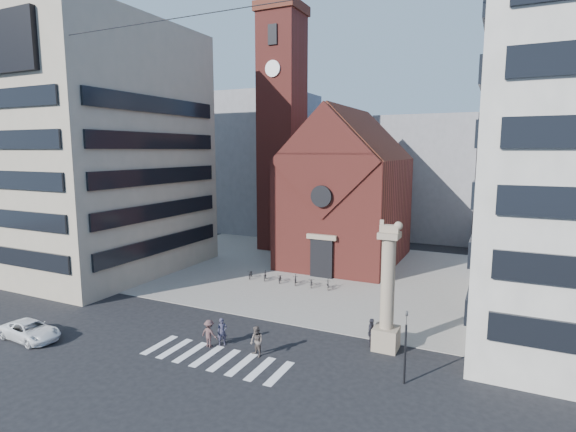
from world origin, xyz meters
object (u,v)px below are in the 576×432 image
object	(u,v)px
traffic_light	(405,345)
scooter_0	(251,274)
pedestrian_1	(257,342)
pedestrian_0	(222,332)
pedestrian_2	(371,332)
white_car	(30,331)
lion_column	(387,299)

from	to	relation	value
traffic_light	scooter_0	size ratio (longest dim) A/B	2.67
pedestrian_1	scooter_0	world-z (taller)	pedestrian_1
pedestrian_0	pedestrian_2	xyz separation A→B (m)	(9.14, 4.17, 0.03)
white_car	pedestrian_2	world-z (taller)	pedestrian_2
lion_column	scooter_0	size ratio (longest dim) A/B	5.39
lion_column	pedestrian_2	xyz separation A→B (m)	(-1.01, 0.00, -2.49)
pedestrian_1	pedestrian_2	size ratio (longest dim) A/B	1.01
pedestrian_2	scooter_0	distance (m)	18.69
white_car	pedestrian_0	world-z (taller)	pedestrian_0
lion_column	pedestrian_0	xyz separation A→B (m)	(-10.15, -4.17, -2.52)
pedestrian_1	pedestrian_2	xyz separation A→B (m)	(6.22, 4.61, -0.01)
lion_column	traffic_light	bearing A→B (deg)	-63.54
lion_column	pedestrian_1	size ratio (longest dim) A/B	4.41
traffic_light	pedestrian_2	world-z (taller)	traffic_light
white_car	scooter_0	size ratio (longest dim) A/B	2.89
lion_column	pedestrian_2	bearing A→B (deg)	180.00
pedestrian_0	scooter_0	size ratio (longest dim) A/B	1.17
traffic_light	pedestrian_1	world-z (taller)	traffic_light
pedestrian_1	pedestrian_2	world-z (taller)	pedestrian_1
traffic_light	white_car	size ratio (longest dim) A/B	0.93
lion_column	traffic_light	world-z (taller)	lion_column
scooter_0	lion_column	bearing A→B (deg)	-53.50
pedestrian_2	lion_column	bearing A→B (deg)	-89.91
white_car	pedestrian_1	size ratio (longest dim) A/B	2.36
white_car	pedestrian_2	size ratio (longest dim) A/B	2.40
pedestrian_1	traffic_light	bearing A→B (deg)	29.13
traffic_light	pedestrian_2	size ratio (longest dim) A/B	2.22
pedestrian_1	scooter_0	size ratio (longest dim) A/B	1.22
traffic_light	scooter_0	bearing A→B (deg)	141.92
pedestrian_0	white_car	bearing A→B (deg)	158.70
pedestrian_0	scooter_0	distance (m)	15.97
white_car	pedestrian_1	bearing A→B (deg)	-70.03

